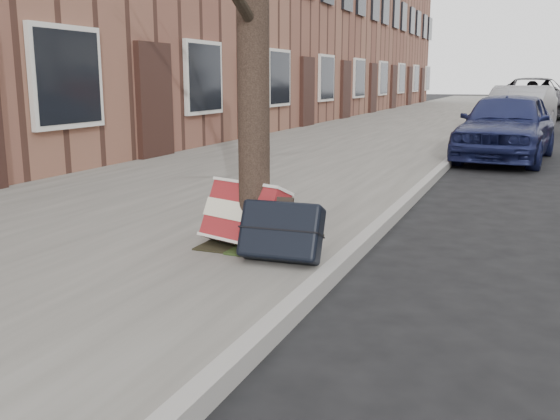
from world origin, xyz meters
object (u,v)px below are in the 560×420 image
at_px(car_near_front, 506,126).
at_px(car_near_mid, 519,111).
at_px(suitcase_red, 244,215).
at_px(suitcase_navy, 281,231).

height_order(car_near_front, car_near_mid, car_near_mid).
bearing_deg(suitcase_red, car_near_mid, 101.21).
distance_m(suitcase_navy, car_near_mid, 13.66).
relative_size(suitcase_navy, car_near_front, 0.17).
bearing_deg(suitcase_red, car_near_front, 96.50).
relative_size(suitcase_red, car_near_front, 0.19).
xyz_separation_m(car_near_front, car_near_mid, (0.07, 5.59, 0.02)).
bearing_deg(car_near_front, suitcase_red, -96.61).
xyz_separation_m(suitcase_red, suitcase_navy, (0.43, -0.27, -0.03)).
bearing_deg(car_near_front, suitcase_navy, -93.21).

